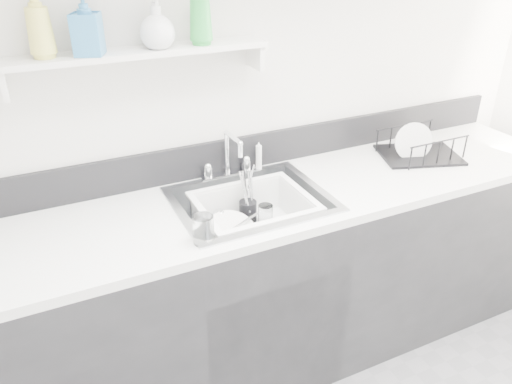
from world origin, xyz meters
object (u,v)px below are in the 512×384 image
counter_run (251,286)px  wash_tub (254,218)px  dish_rack (421,144)px  sink (251,218)px

counter_run → wash_tub: (-0.00, -0.03, 0.38)m
wash_tub → dish_rack: 0.97m
wash_tub → dish_rack: dish_rack is taller
sink → dish_rack: 0.97m
wash_tub → sink: bearing=89.7°
sink → wash_tub: wash_tub is taller
dish_rack → wash_tub: bearing=-156.4°
sink → counter_run: bearing=0.0°
counter_run → wash_tub: wash_tub is taller
counter_run → dish_rack: (0.95, 0.05, 0.53)m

